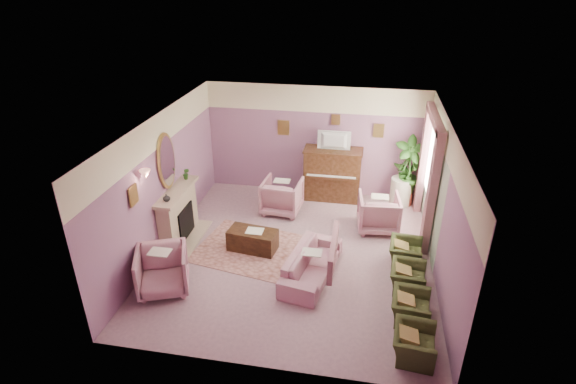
% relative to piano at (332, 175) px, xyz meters
% --- Properties ---
extents(floor, '(5.50, 6.00, 0.01)m').
position_rel_piano_xyz_m(floor, '(-0.50, -2.68, -0.65)').
color(floor, gray).
rests_on(floor, ground).
extents(ceiling, '(5.50, 6.00, 0.01)m').
position_rel_piano_xyz_m(ceiling, '(-0.50, -2.68, 2.15)').
color(ceiling, white).
rests_on(ceiling, wall_back).
extents(wall_back, '(5.50, 0.02, 2.80)m').
position_rel_piano_xyz_m(wall_back, '(-0.50, 0.32, 0.75)').
color(wall_back, '#724E74').
rests_on(wall_back, floor).
extents(wall_front, '(5.50, 0.02, 2.80)m').
position_rel_piano_xyz_m(wall_front, '(-0.50, -5.68, 0.75)').
color(wall_front, '#724E74').
rests_on(wall_front, floor).
extents(wall_left, '(0.02, 6.00, 2.80)m').
position_rel_piano_xyz_m(wall_left, '(-3.25, -2.68, 0.75)').
color(wall_left, '#724E74').
rests_on(wall_left, floor).
extents(wall_right, '(0.02, 6.00, 2.80)m').
position_rel_piano_xyz_m(wall_right, '(2.25, -2.68, 0.75)').
color(wall_right, '#724E74').
rests_on(wall_right, floor).
extents(picture_rail_band, '(5.50, 0.01, 0.65)m').
position_rel_piano_xyz_m(picture_rail_band, '(-0.50, 0.31, 1.82)').
color(picture_rail_band, '#FCF5C5').
rests_on(picture_rail_band, wall_back).
extents(stripe_panel, '(0.01, 3.00, 2.15)m').
position_rel_piano_xyz_m(stripe_panel, '(2.23, -1.38, 0.42)').
color(stripe_panel, '#9FAF91').
rests_on(stripe_panel, wall_right).
extents(fireplace_surround, '(0.30, 1.40, 1.10)m').
position_rel_piano_xyz_m(fireplace_surround, '(-3.09, -2.48, -0.10)').
color(fireplace_surround, tan).
rests_on(fireplace_surround, floor).
extents(fireplace_inset, '(0.18, 0.72, 0.68)m').
position_rel_piano_xyz_m(fireplace_inset, '(-2.99, -2.48, -0.25)').
color(fireplace_inset, black).
rests_on(fireplace_inset, floor).
extents(fire_ember, '(0.06, 0.54, 0.10)m').
position_rel_piano_xyz_m(fire_ember, '(-2.95, -2.48, -0.43)').
color(fire_ember, orange).
rests_on(fire_ember, floor).
extents(mantel_shelf, '(0.40, 1.55, 0.07)m').
position_rel_piano_xyz_m(mantel_shelf, '(-3.06, -2.48, 0.47)').
color(mantel_shelf, tan).
rests_on(mantel_shelf, fireplace_surround).
extents(hearth, '(0.55, 1.50, 0.02)m').
position_rel_piano_xyz_m(hearth, '(-2.89, -2.48, -0.64)').
color(hearth, tan).
rests_on(hearth, floor).
extents(mirror_frame, '(0.04, 0.72, 1.20)m').
position_rel_piano_xyz_m(mirror_frame, '(-3.20, -2.48, 1.15)').
color(mirror_frame, '#AF9246').
rests_on(mirror_frame, wall_left).
extents(mirror_glass, '(0.01, 0.60, 1.06)m').
position_rel_piano_xyz_m(mirror_glass, '(-3.17, -2.48, 1.15)').
color(mirror_glass, white).
rests_on(mirror_glass, wall_left).
extents(sconce_shade, '(0.20, 0.20, 0.16)m').
position_rel_piano_xyz_m(sconce_shade, '(-3.12, -3.53, 1.33)').
color(sconce_shade, '#FB9A83').
rests_on(sconce_shade, wall_left).
extents(piano, '(1.40, 0.60, 1.30)m').
position_rel_piano_xyz_m(piano, '(0.00, 0.00, 0.00)').
color(piano, '#452715').
rests_on(piano, floor).
extents(piano_keyshelf, '(1.30, 0.12, 0.06)m').
position_rel_piano_xyz_m(piano_keyshelf, '(-0.00, -0.35, 0.07)').
color(piano_keyshelf, '#452715').
rests_on(piano_keyshelf, piano).
extents(piano_keys, '(1.20, 0.08, 0.02)m').
position_rel_piano_xyz_m(piano_keys, '(0.00, -0.35, 0.11)').
color(piano_keys, white).
rests_on(piano_keys, piano).
extents(piano_top, '(1.45, 0.65, 0.04)m').
position_rel_piano_xyz_m(piano_top, '(0.00, 0.00, 0.66)').
color(piano_top, '#452715').
rests_on(piano_top, piano).
extents(television, '(0.80, 0.12, 0.48)m').
position_rel_piano_xyz_m(television, '(0.00, -0.05, 0.95)').
color(television, black).
rests_on(television, piano).
extents(print_back_left, '(0.30, 0.03, 0.38)m').
position_rel_piano_xyz_m(print_back_left, '(-1.30, 0.28, 1.07)').
color(print_back_left, '#AF9246').
rests_on(print_back_left, wall_back).
extents(print_back_right, '(0.26, 0.03, 0.34)m').
position_rel_piano_xyz_m(print_back_right, '(1.05, 0.28, 1.13)').
color(print_back_right, '#AF9246').
rests_on(print_back_right, wall_back).
extents(print_back_mid, '(0.22, 0.03, 0.26)m').
position_rel_piano_xyz_m(print_back_mid, '(0.00, 0.28, 1.35)').
color(print_back_mid, '#AF9246').
rests_on(print_back_mid, wall_back).
extents(print_left_wall, '(0.03, 0.28, 0.36)m').
position_rel_piano_xyz_m(print_left_wall, '(-3.21, -3.88, 1.07)').
color(print_left_wall, '#AF9246').
rests_on(print_left_wall, wall_left).
extents(window_blind, '(0.03, 1.40, 1.80)m').
position_rel_piano_xyz_m(window_blind, '(2.20, -1.13, 1.05)').
color(window_blind, beige).
rests_on(window_blind, wall_right).
extents(curtain_left, '(0.16, 0.34, 2.60)m').
position_rel_piano_xyz_m(curtain_left, '(2.12, -2.05, 0.65)').
color(curtain_left, '#975C65').
rests_on(curtain_left, floor).
extents(curtain_right, '(0.16, 0.34, 2.60)m').
position_rel_piano_xyz_m(curtain_right, '(2.12, -0.21, 0.65)').
color(curtain_right, '#975C65').
rests_on(curtain_right, floor).
extents(pelmet, '(0.16, 2.20, 0.16)m').
position_rel_piano_xyz_m(pelmet, '(2.12, -1.13, 1.91)').
color(pelmet, '#975C65').
rests_on(pelmet, wall_right).
extents(mantel_plant, '(0.16, 0.16, 0.28)m').
position_rel_piano_xyz_m(mantel_plant, '(-3.05, -1.93, 0.64)').
color(mantel_plant, '#224F18').
rests_on(mantel_plant, mantel_shelf).
extents(mantel_vase, '(0.16, 0.16, 0.16)m').
position_rel_piano_xyz_m(mantel_vase, '(-3.05, -2.98, 0.58)').
color(mantel_vase, '#FCF5C5').
rests_on(mantel_vase, mantel_shelf).
extents(area_rug, '(2.79, 2.23, 0.01)m').
position_rel_piano_xyz_m(area_rug, '(-1.29, -2.70, -0.64)').
color(area_rug, '#A56C61').
rests_on(area_rug, floor).
extents(coffee_table, '(1.06, 0.63, 0.45)m').
position_rel_piano_xyz_m(coffee_table, '(-1.40, -2.66, -0.43)').
color(coffee_table, '#311E0F').
rests_on(coffee_table, floor).
extents(table_paper, '(0.35, 0.28, 0.01)m').
position_rel_piano_xyz_m(table_paper, '(-1.35, -2.66, -0.20)').
color(table_paper, '#E9E9C9').
rests_on(table_paper, coffee_table).
extents(sofa, '(0.62, 1.85, 0.75)m').
position_rel_piano_xyz_m(sofa, '(-0.08, -3.34, -0.28)').
color(sofa, '#C18792').
rests_on(sofa, floor).
extents(sofa_throw, '(0.09, 1.41, 0.52)m').
position_rel_piano_xyz_m(sofa_throw, '(0.32, -3.34, -0.05)').
color(sofa_throw, '#975C65').
rests_on(sofa_throw, sofa).
extents(floral_armchair_left, '(0.88, 0.88, 0.92)m').
position_rel_piano_xyz_m(floral_armchair_left, '(-1.11, -0.93, -0.19)').
color(floral_armchair_left, '#C18792').
rests_on(floral_armchair_left, floor).
extents(floral_armchair_right, '(0.88, 0.88, 0.92)m').
position_rel_piano_xyz_m(floral_armchair_right, '(1.17, -1.35, -0.19)').
color(floral_armchair_right, '#C18792').
rests_on(floral_armchair_right, floor).
extents(floral_armchair_front, '(0.88, 0.88, 0.92)m').
position_rel_piano_xyz_m(floral_armchair_front, '(-2.68, -4.23, -0.19)').
color(floral_armchair_front, '#C18792').
rests_on(floral_armchair_front, floor).
extents(olive_chair_a, '(0.51, 0.72, 0.62)m').
position_rel_piano_xyz_m(olive_chair_a, '(1.71, -5.05, -0.34)').
color(olive_chair_a, '#39421E').
rests_on(olive_chair_a, floor).
extents(olive_chair_b, '(0.51, 0.72, 0.62)m').
position_rel_piano_xyz_m(olive_chair_b, '(1.71, -4.23, -0.34)').
color(olive_chair_b, '#39421E').
rests_on(olive_chair_b, floor).
extents(olive_chair_c, '(0.51, 0.72, 0.62)m').
position_rel_piano_xyz_m(olive_chair_c, '(1.71, -3.41, -0.34)').
color(olive_chair_c, '#39421E').
rests_on(olive_chair_c, floor).
extents(olive_chair_d, '(0.51, 0.72, 0.62)m').
position_rel_piano_xyz_m(olive_chair_d, '(1.71, -2.59, -0.34)').
color(olive_chair_d, '#39421E').
rests_on(olive_chair_d, floor).
extents(side_table, '(0.52, 0.52, 0.70)m').
position_rel_piano_xyz_m(side_table, '(1.72, -0.04, -0.30)').
color(side_table, beige).
rests_on(side_table, floor).
extents(side_plant_big, '(0.30, 0.30, 0.34)m').
position_rel_piano_xyz_m(side_plant_big, '(1.72, -0.04, 0.22)').
color(side_plant_big, '#224F18').
rests_on(side_plant_big, side_table).
extents(side_plant_small, '(0.16, 0.16, 0.28)m').
position_rel_piano_xyz_m(side_plant_small, '(1.84, -0.14, 0.19)').
color(side_plant_small, '#224F18').
rests_on(side_plant_small, side_table).
extents(palm_pot, '(0.34, 0.34, 0.34)m').
position_rel_piano_xyz_m(palm_pot, '(1.84, -0.04, -0.48)').
color(palm_pot, maroon).
rests_on(palm_pot, floor).
extents(palm_plant, '(0.76, 0.76, 1.44)m').
position_rel_piano_xyz_m(palm_plant, '(1.84, -0.04, 0.41)').
color(palm_plant, '#224F18').
rests_on(palm_plant, palm_pot).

